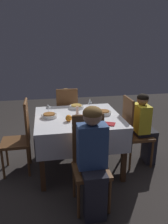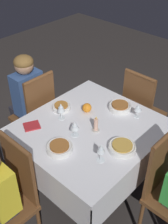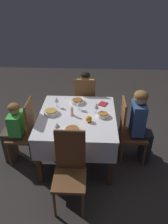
{
  "view_description": "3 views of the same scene",
  "coord_description": "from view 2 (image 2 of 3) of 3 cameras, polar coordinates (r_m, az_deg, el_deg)",
  "views": [
    {
      "loc": [
        0.43,
        2.81,
        1.78
      ],
      "look_at": [
        -0.09,
        -0.04,
        0.82
      ],
      "focal_mm": 35.0,
      "sensor_mm": 36.0,
      "label": 1
    },
    {
      "loc": [
        -1.4,
        -1.24,
        2.34
      ],
      "look_at": [
        0.01,
        0.08,
        0.9
      ],
      "focal_mm": 45.0,
      "sensor_mm": 36.0,
      "label": 2
    },
    {
      "loc": [
        2.6,
        0.22,
        2.43
      ],
      "look_at": [
        -0.03,
        0.1,
        0.82
      ],
      "focal_mm": 35.0,
      "sensor_mm": 36.0,
      "label": 3
    }
  ],
  "objects": [
    {
      "name": "bowl_south",
      "position": [
        2.23,
        7.76,
        -7.04
      ],
      "size": [
        0.22,
        0.22,
        0.06
      ],
      "color": "white",
      "rests_on": "dining_table"
    },
    {
      "name": "orange_fruit",
      "position": [
        2.59,
        0.6,
        0.87
      ],
      "size": [
        0.09,
        0.09,
        0.09
      ],
      "primitive_type": "sphere",
      "color": "orange",
      "rests_on": "dining_table"
    },
    {
      "name": "wine_glass_east",
      "position": [
        2.53,
        10.93,
        0.8
      ],
      "size": [
        0.07,
        0.07,
        0.14
      ],
      "color": "white",
      "rests_on": "dining_table"
    },
    {
      "name": "wine_glass_north",
      "position": [
        2.47,
        -4.72,
        0.8
      ],
      "size": [
        0.07,
        0.07,
        0.16
      ],
      "color": "white",
      "rests_on": "dining_table"
    },
    {
      "name": "dining_table",
      "position": [
        2.5,
        1.14,
        -4.93
      ],
      "size": [
        1.17,
        1.09,
        0.78
      ],
      "color": "silver",
      "rests_on": "ground_plane"
    },
    {
      "name": "chair_south",
      "position": [
        2.37,
        16.55,
        -14.3
      ],
      "size": [
        0.38,
        0.39,
        1.03
      ],
      "color": "brown",
      "rests_on": "ground_plane"
    },
    {
      "name": "bowl_east",
      "position": [
        2.65,
        7.31,
        1.15
      ],
      "size": [
        0.21,
        0.21,
        0.06
      ],
      "color": "white",
      "rests_on": "dining_table"
    },
    {
      "name": "ground_plane",
      "position": [
        2.99,
        0.98,
        -14.6
      ],
      "size": [
        8.0,
        8.0,
        0.0
      ],
      "primitive_type": "plane",
      "color": "#332D2B"
    },
    {
      "name": "wine_glass_south",
      "position": [
        2.07,
        3.47,
        -7.55
      ],
      "size": [
        0.07,
        0.07,
        0.16
      ],
      "color": "white",
      "rests_on": "dining_table"
    },
    {
      "name": "wine_glass_west",
      "position": [
        2.29,
        -1.91,
        -2.87
      ],
      "size": [
        0.07,
        0.07,
        0.14
      ],
      "color": "white",
      "rests_on": "dining_table"
    },
    {
      "name": "napkin_red_folded",
      "position": [
        2.48,
        -10.56,
        -2.79
      ],
      "size": [
        0.17,
        0.17,
        0.01
      ],
      "rotation": [
        0.0,
        0.0,
        -0.45
      ],
      "color": "#AD2328",
      "rests_on": "dining_table"
    },
    {
      "name": "chair_north",
      "position": [
        3.02,
        -9.66,
        -0.18
      ],
      "size": [
        0.38,
        0.39,
        1.03
      ],
      "rotation": [
        0.0,
        0.0,
        3.14
      ],
      "color": "brown",
      "rests_on": "ground_plane"
    },
    {
      "name": "candle_centerpiece",
      "position": [
        2.37,
        2.47,
        -2.75
      ],
      "size": [
        0.06,
        0.06,
        0.15
      ],
      "color": "beige",
      "rests_on": "dining_table"
    },
    {
      "name": "person_adult_denim",
      "position": [
        3.06,
        -11.73,
        2.8
      ],
      "size": [
        0.3,
        0.34,
        1.18
      ],
      "rotation": [
        0.0,
        0.0,
        3.14
      ],
      "color": "#282833",
      "rests_on": "ground_plane"
    },
    {
      "name": "chair_east",
      "position": [
        3.08,
        11.45,
        0.43
      ],
      "size": [
        0.39,
        0.38,
        1.03
      ],
      "rotation": [
        0.0,
        0.0,
        1.57
      ],
      "color": "brown",
      "rests_on": "ground_plane"
    },
    {
      "name": "bowl_west",
      "position": [
        2.22,
        -4.99,
        -7.16
      ],
      "size": [
        0.21,
        0.21,
        0.06
      ],
      "color": "white",
      "rests_on": "dining_table"
    },
    {
      "name": "bowl_north",
      "position": [
        2.63,
        -4.64,
        1.07
      ],
      "size": [
        0.17,
        0.17,
        0.06
      ],
      "color": "white",
      "rests_on": "dining_table"
    },
    {
      "name": "chair_west",
      "position": [
        2.3,
        -14.37,
        -15.84
      ],
      "size": [
        0.39,
        0.38,
        1.03
      ],
      "rotation": [
        0.0,
        0.0,
        -1.57
      ],
      "color": "brown",
      "rests_on": "ground_plane"
    }
  ]
}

